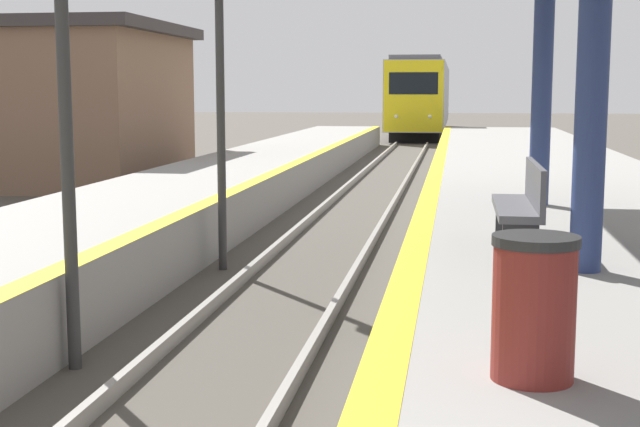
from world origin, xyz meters
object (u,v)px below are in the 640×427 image
signal_near (60,1)px  bench (523,203)px  signal_mid (219,34)px  trash_bin (534,308)px  train (422,97)px

signal_near → bench: bearing=26.6°
signal_mid → bench: 5.15m
signal_near → signal_mid: 4.68m
signal_mid → trash_bin: (3.75, -7.02, -2.03)m
train → trash_bin: train is taller
train → signal_near: size_ratio=4.74×
train → bench: size_ratio=11.92×
signal_near → bench: 5.05m
train → trash_bin: bearing=-87.0°
signal_near → trash_bin: 4.99m
signal_mid → train: bearing=88.3°
train → signal_mid: size_ratio=4.74×
signal_near → trash_bin: (3.92, -2.34, -2.03)m
train → signal_near: (-1.39, -46.13, 1.18)m
train → signal_mid: bearing=-91.7°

